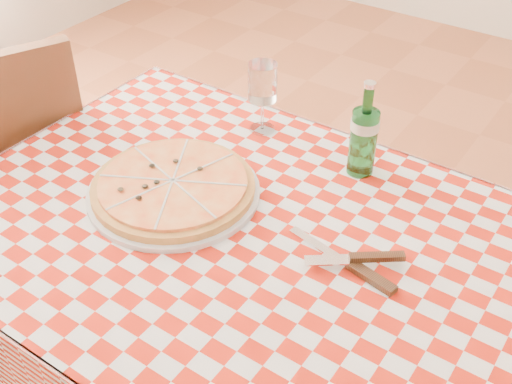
# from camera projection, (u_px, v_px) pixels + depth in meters

# --- Properties ---
(dining_table) EXTENTS (1.20, 0.80, 0.75)m
(dining_table) POSITION_uv_depth(u_px,v_px,m) (248.00, 268.00, 1.36)
(dining_table) COLOR brown
(dining_table) RESTS_ON ground
(tablecloth) EXTENTS (1.30, 0.90, 0.01)m
(tablecloth) POSITION_uv_depth(u_px,v_px,m) (247.00, 235.00, 1.31)
(tablecloth) COLOR #A21709
(tablecloth) RESTS_ON dining_table
(chair_far) EXTENTS (0.57, 0.57, 0.96)m
(chair_far) POSITION_uv_depth(u_px,v_px,m) (7.00, 176.00, 1.81)
(chair_far) COLOR brown
(chair_far) RESTS_ON ground
(pizza_plate) EXTENTS (0.47, 0.47, 0.05)m
(pizza_plate) POSITION_uv_depth(u_px,v_px,m) (173.00, 186.00, 1.39)
(pizza_plate) COLOR #D28F46
(pizza_plate) RESTS_ON tablecloth
(water_bottle) EXTENTS (0.07, 0.07, 0.23)m
(water_bottle) POSITION_uv_depth(u_px,v_px,m) (364.00, 129.00, 1.40)
(water_bottle) COLOR #196728
(water_bottle) RESTS_ON tablecloth
(wine_glass) EXTENTS (0.08, 0.08, 0.18)m
(wine_glass) POSITION_uv_depth(u_px,v_px,m) (262.00, 98.00, 1.56)
(wine_glass) COLOR white
(wine_glass) RESTS_ON tablecloth
(cutlery) EXTENTS (0.32, 0.29, 0.03)m
(cutlery) POSITION_uv_depth(u_px,v_px,m) (349.00, 260.00, 1.22)
(cutlery) COLOR silver
(cutlery) RESTS_ON tablecloth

